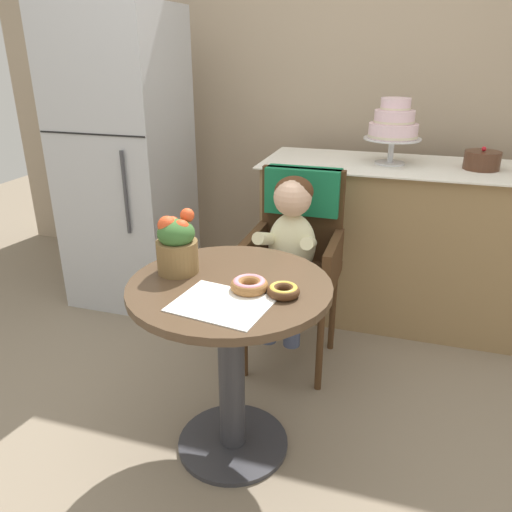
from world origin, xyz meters
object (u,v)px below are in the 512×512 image
Objects in this scene: seated_child at (290,241)px; refrigerator at (126,163)px; cafe_table at (231,336)px; wicker_chair at (298,237)px; donut_front at (283,290)px; round_layer_cake at (482,160)px; donut_mid at (249,285)px; flower_vase at (177,243)px; tiered_cake_stand at (394,125)px.

refrigerator reaches higher than seated_child.
refrigerator is (-1.05, 1.10, 0.34)m from cafe_table.
donut_front is (0.13, -0.77, 0.10)m from wicker_chair.
seated_child is 1.13m from round_layer_cake.
round_layer_cake reaches higher than cafe_table.
donut_mid is at bearing -90.07° from wicker_chair.
donut_front is at bearing -10.07° from cafe_table.
donut_front is at bearing -0.26° from donut_mid.
flower_vase is at bearing -131.41° from round_layer_cake.
refrigerator reaches higher than donut_front.
round_layer_cake is at bearing 41.36° from seated_child.
wicker_chair is 1.05m from round_layer_cake.
round_layer_cake is at bearing 5.98° from refrigerator.
refrigerator is (-1.95, -0.20, -0.10)m from round_layer_cake.
refrigerator is at bearing 137.80° from donut_front.
donut_mid reaches higher than donut_front.
wicker_chair is 0.78m from donut_mid.
refrigerator is (-1.13, 0.37, 0.21)m from wicker_chair.
refrigerator reaches higher than donut_mid.
wicker_chair is 0.82m from tiered_cake_stand.
wicker_chair is 0.16m from seated_child.
wicker_chair is 0.78m from flower_vase.
donut_mid is at bearing 179.74° from donut_front.
wicker_chair is at bearing -17.98° from refrigerator.
round_layer_cake is at bearing 58.58° from donut_mid.
cafe_table is at bearing -46.33° from refrigerator.
tiered_cake_stand is at bearing 74.78° from donut_mid.
refrigerator is at bearing 133.67° from cafe_table.
round_layer_cake is (1.12, 1.27, 0.11)m from flower_vase.
flower_vase reaches higher than donut_front.
round_layer_cake reaches higher than flower_vase.
donut_mid is 1.61m from refrigerator.
donut_front is 0.61× the size of round_layer_cake.
seated_child is at bearing 82.37° from cafe_table.
flower_vase is 1.29× the size of round_layer_cake.
cafe_table is 0.25m from donut_mid.
tiered_cake_stand reaches higher than donut_mid.
round_layer_cake is at bearing 34.11° from wicker_chair.
tiered_cake_stand is (0.66, 1.26, 0.27)m from flower_vase.
flower_vase is (-0.29, -0.54, 0.15)m from seated_child.
donut_mid is (-0.12, 0.00, 0.00)m from donut_front.
refrigerator is (-1.13, 1.14, 0.11)m from donut_mid.
donut_front is at bearing -100.38° from tiered_cake_stand.
donut_mid is at bearing -45.04° from refrigerator.
seated_child is 0.43× the size of refrigerator.
donut_mid is 0.32m from flower_vase.
refrigerator reaches higher than tiered_cake_stand.
seated_child is at bearing -138.64° from round_layer_cake.
seated_child is at bearing 101.52° from donut_front.
donut_front is 0.43m from flower_vase.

